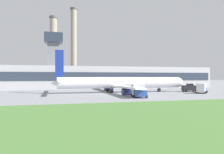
{
  "coord_description": "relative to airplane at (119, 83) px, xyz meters",
  "views": [
    {
      "loc": [
        -13.94,
        -50.52,
        4.0
      ],
      "look_at": [
        0.23,
        3.27,
        3.99
      ],
      "focal_mm": 35.0,
      "sensor_mm": 36.0,
      "label": 1
    }
  ],
  "objects": [
    {
      "name": "smokestack_left",
      "position": [
        -16.7,
        49.81,
        13.63
      ],
      "size": [
        3.71,
        3.71,
        31.84
      ],
      "color": "gray",
      "rests_on": "ground_plane"
    },
    {
      "name": "traffic_cone_near_nose",
      "position": [
        17.91,
        -6.14,
        -2.21
      ],
      "size": [
        0.57,
        0.57,
        0.51
      ],
      "color": "black",
      "rests_on": "ground_plane"
    },
    {
      "name": "baggage_truck",
      "position": [
        18.53,
        -7.92,
        -1.27
      ],
      "size": [
        4.16,
        4.14,
        2.45
      ],
      "color": "#2D4C93",
      "rests_on": "ground_plane"
    },
    {
      "name": "airplane",
      "position": [
        0.0,
        0.0,
        0.0
      ],
      "size": [
        35.43,
        33.97,
        10.51
      ],
      "color": "white",
      "rests_on": "ground_plane"
    },
    {
      "name": "pushback_tug",
      "position": [
        19.3,
        -2.04,
        -1.43
      ],
      "size": [
        4.34,
        3.25,
        2.2
      ],
      "color": "#232328",
      "rests_on": "ground_plane"
    },
    {
      "name": "smokestack_right",
      "position": [
        -7.47,
        50.07,
        15.96
      ],
      "size": [
        3.24,
        3.24,
        36.53
      ],
      "color": "gray",
      "rests_on": "ground_plane"
    },
    {
      "name": "fuel_truck",
      "position": [
        -0.02,
        -13.25,
        -1.19
      ],
      "size": [
        3.49,
        5.24,
        2.58
      ],
      "color": "#2D4C93",
      "rests_on": "ground_plane"
    },
    {
      "name": "ground_plane",
      "position": [
        -2.22,
        -3.27,
        -2.44
      ],
      "size": [
        400.0,
        400.0,
        0.0
      ],
      "primitive_type": "plane",
      "color": "gray"
    },
    {
      "name": "terminal_building",
      "position": [
        -2.84,
        23.3,
        1.67
      ],
      "size": [
        87.14,
        12.25,
        18.82
      ],
      "color": "#B2B2B7",
      "rests_on": "ground_plane"
    }
  ]
}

